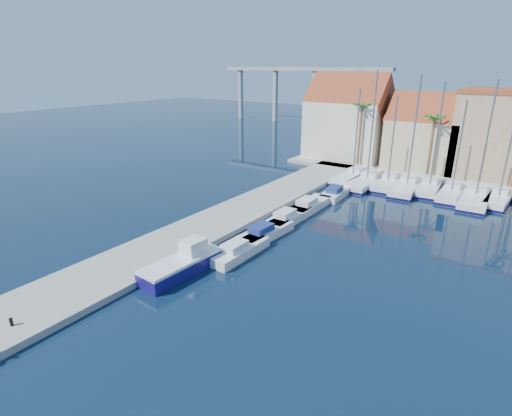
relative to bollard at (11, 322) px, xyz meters
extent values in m
plane|color=black|center=(7.93, 7.06, -0.75)|extent=(260.00, 260.00, 0.00)
cube|color=gray|center=(-1.07, 20.56, -0.50)|extent=(6.00, 77.00, 0.50)
cube|color=gray|center=(17.93, 55.06, -0.50)|extent=(54.00, 16.00, 0.50)
cylinder|color=black|center=(0.00, 0.00, 0.00)|extent=(0.20, 0.20, 0.50)
cube|color=navy|center=(3.05, 10.84, -0.25)|extent=(2.61, 6.82, 1.01)
cube|color=white|center=(3.05, 10.84, 0.37)|extent=(2.61, 6.82, 0.22)
cube|color=white|center=(3.13, 12.18, 0.98)|extent=(1.55, 1.87, 1.23)
cube|color=white|center=(4.82, 15.79, -0.35)|extent=(2.06, 6.19, 0.80)
cube|color=white|center=(4.81, 15.17, 0.35)|extent=(1.41, 2.18, 0.60)
cube|color=white|center=(4.51, 20.15, -0.35)|extent=(2.46, 6.52, 0.80)
cube|color=navy|center=(4.47, 19.51, 0.35)|extent=(1.58, 2.33, 0.60)
cube|color=white|center=(4.29, 24.65, -0.35)|extent=(2.08, 6.47, 0.80)
cube|color=white|center=(4.29, 24.00, 0.35)|extent=(1.45, 2.26, 0.60)
cube|color=white|center=(4.31, 29.23, -0.35)|extent=(2.19, 6.77, 0.80)
cube|color=white|center=(4.31, 28.55, 0.35)|extent=(1.52, 2.37, 0.60)
cube|color=white|center=(4.81, 35.11, -0.35)|extent=(2.37, 6.40, 0.80)
cube|color=navy|center=(4.85, 34.48, 0.35)|extent=(1.53, 2.28, 0.60)
cube|color=white|center=(3.80, 43.43, -0.25)|extent=(3.32, 10.00, 1.00)
cube|color=#0F0D42|center=(3.80, 43.43, -0.57)|extent=(3.38, 10.06, 0.28)
cube|color=white|center=(3.87, 44.41, 0.55)|extent=(2.01, 3.08, 0.60)
cylinder|color=slate|center=(3.76, 42.94, 5.84)|extent=(0.20, 0.20, 11.17)
cube|color=white|center=(6.14, 42.51, -0.25)|extent=(3.30, 11.12, 1.00)
cube|color=#0F0D42|center=(6.14, 42.51, -0.57)|extent=(3.36, 11.18, 0.28)
cube|color=white|center=(6.18, 43.61, 0.55)|extent=(2.13, 3.38, 0.60)
cylinder|color=slate|center=(6.11, 41.96, 6.96)|extent=(0.20, 0.20, 13.42)
cube|color=white|center=(8.59, 43.18, -0.25)|extent=(2.69, 9.10, 1.00)
cube|color=#0F0D42|center=(8.59, 43.18, -0.57)|extent=(2.75, 9.16, 0.28)
cube|color=white|center=(8.55, 44.08, 0.55)|extent=(1.74, 2.77, 0.60)
cylinder|color=slate|center=(8.60, 42.73, 5.48)|extent=(0.20, 0.20, 10.46)
cube|color=white|center=(11.11, 42.84, -0.25)|extent=(3.38, 10.47, 1.00)
cube|color=#0F0D42|center=(11.11, 42.84, -0.57)|extent=(3.45, 10.54, 0.28)
cube|color=white|center=(11.03, 43.86, 0.55)|extent=(2.08, 3.22, 0.60)
cylinder|color=slate|center=(11.14, 42.32, 6.72)|extent=(0.20, 0.20, 12.93)
cube|color=white|center=(13.55, 43.80, -0.25)|extent=(2.91, 8.64, 1.00)
cube|color=#0F0D42|center=(13.55, 43.80, -0.57)|extent=(2.98, 8.70, 0.28)
cube|color=white|center=(13.48, 44.65, 0.55)|extent=(1.75, 2.67, 0.60)
cylinder|color=slate|center=(13.58, 43.38, 6.32)|extent=(0.20, 0.20, 12.15)
cube|color=white|center=(16.25, 43.03, -0.25)|extent=(2.37, 8.76, 1.00)
cube|color=#0F0D42|center=(16.25, 43.03, -0.57)|extent=(2.43, 8.82, 0.28)
cube|color=white|center=(16.24, 43.90, 0.55)|extent=(1.62, 2.64, 0.60)
cylinder|color=slate|center=(16.26, 42.59, 5.41)|extent=(0.20, 0.20, 10.32)
cube|color=white|center=(18.86, 42.87, -0.25)|extent=(3.13, 10.91, 1.00)
cube|color=#0F0D42|center=(18.86, 42.87, -0.57)|extent=(3.19, 10.98, 0.28)
cube|color=white|center=(18.83, 43.96, 0.55)|extent=(2.07, 3.31, 0.60)
cylinder|color=slate|center=(18.88, 42.33, 6.55)|extent=(0.20, 0.20, 12.60)
cube|color=white|center=(21.13, 43.61, -0.25)|extent=(2.72, 8.39, 1.00)
cube|color=#0F0D42|center=(21.13, 43.61, -0.57)|extent=(2.78, 8.45, 0.28)
cube|color=white|center=(21.18, 44.44, 0.55)|extent=(1.67, 2.58, 0.60)
cylinder|color=slate|center=(21.10, 43.20, 7.02)|extent=(0.20, 0.20, 13.54)
cube|color=beige|center=(-2.07, 54.06, 4.25)|extent=(12.00, 9.00, 9.00)
cube|color=brown|center=(-2.07, 54.06, 8.75)|extent=(12.30, 9.00, 9.00)
cube|color=#BFB087|center=(9.93, 54.06, 3.25)|extent=(10.00, 8.00, 7.00)
cube|color=brown|center=(9.93, 54.06, 6.75)|extent=(10.30, 8.00, 8.00)
cylinder|color=brown|center=(1.93, 49.06, 4.25)|extent=(0.36, 0.36, 9.00)
sphere|color=#1E631C|center=(1.93, 49.06, 8.60)|extent=(2.60, 2.60, 2.60)
cylinder|color=brown|center=(11.93, 49.06, 3.75)|extent=(0.36, 0.36, 8.00)
sphere|color=#1E631C|center=(11.93, 49.06, 7.60)|extent=(2.60, 2.60, 2.60)
cube|color=#9E9E99|center=(-30.07, 89.06, 13.25)|extent=(48.00, 2.20, 0.90)
cylinder|color=#9E9E99|center=(-50.07, 89.06, 6.25)|extent=(1.40, 1.40, 14.00)
cylinder|color=#9E9E99|center=(-38.07, 89.06, 6.25)|extent=(1.40, 1.40, 14.00)
cylinder|color=#9E9E99|center=(-26.07, 89.06, 6.25)|extent=(1.40, 1.40, 14.00)
cylinder|color=#9E9E99|center=(-14.07, 89.06, 6.25)|extent=(1.40, 1.40, 14.00)
camera|label=1|loc=(23.09, -7.97, 14.20)|focal=28.00mm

